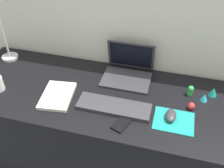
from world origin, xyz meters
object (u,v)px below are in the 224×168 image
(laptop, at_px, (128,69))
(cell_phone, at_px, (122,123))
(notebook_pad, at_px, (57,96))
(toy_figurine_cyan, at_px, (204,97))
(toy_figurine_red, at_px, (191,106))
(toy_figurine_teal, at_px, (213,92))
(keyboard, at_px, (114,106))
(toy_figurine_green, at_px, (191,90))
(mouse, at_px, (171,115))
(desk_lamp, at_px, (1,37))

(laptop, relative_size, cell_phone, 2.34)
(notebook_pad, xyz_separation_m, toy_figurine_cyan, (0.82, 0.19, 0.01))
(notebook_pad, height_order, toy_figurine_red, toy_figurine_red)
(toy_figurine_teal, xyz_separation_m, toy_figurine_red, (-0.12, -0.15, -0.01))
(keyboard, xyz_separation_m, toy_figurine_green, (0.40, 0.22, 0.02))
(keyboard, relative_size, cell_phone, 3.20)
(mouse, bearing_deg, toy_figurine_cyan, 48.11)
(desk_lamp, xyz_separation_m, toy_figurine_red, (1.25, -0.16, -0.16))
(toy_figurine_red, bearing_deg, cell_phone, -149.05)
(keyboard, relative_size, mouse, 4.27)
(toy_figurine_cyan, bearing_deg, toy_figurine_teal, 50.30)
(cell_phone, height_order, toy_figurine_cyan, toy_figurine_cyan)
(desk_lamp, xyz_separation_m, toy_figurine_green, (1.24, -0.04, -0.15))
(laptop, distance_m, cell_phone, 0.42)
(keyboard, xyz_separation_m, mouse, (0.31, 0.00, 0.01))
(desk_lamp, bearing_deg, cell_phone, -22.09)
(keyboard, distance_m, toy_figurine_teal, 0.59)
(laptop, relative_size, toy_figurine_cyan, 6.69)
(keyboard, relative_size, notebook_pad, 1.71)
(toy_figurine_red, bearing_deg, laptop, 152.71)
(laptop, distance_m, keyboard, 0.31)
(keyboard, relative_size, toy_figurine_cyan, 9.15)
(cell_phone, relative_size, toy_figurine_red, 3.08)
(laptop, bearing_deg, keyboard, -92.35)
(mouse, distance_m, desk_lamp, 1.18)
(laptop, height_order, toy_figurine_green, laptop)
(notebook_pad, bearing_deg, keyboard, -7.34)
(desk_lamp, bearing_deg, toy_figurine_cyan, -3.17)
(laptop, xyz_separation_m, toy_figurine_teal, (0.52, -0.06, -0.03))
(laptop, bearing_deg, toy_figurine_teal, -6.25)
(desk_lamp, relative_size, notebook_pad, 1.61)
(laptop, relative_size, toy_figurine_green, 4.72)
(laptop, distance_m, toy_figurine_red, 0.45)
(laptop, bearing_deg, mouse, -45.91)
(mouse, bearing_deg, toy_figurine_teal, 48.62)
(keyboard, bearing_deg, toy_figurine_green, 28.89)
(laptop, xyz_separation_m, desk_lamp, (-0.84, -0.04, 0.13))
(cell_phone, xyz_separation_m, toy_figurine_cyan, (0.41, 0.29, 0.02))
(mouse, distance_m, notebook_pad, 0.65)
(mouse, distance_m, cell_phone, 0.26)
(laptop, relative_size, toy_figurine_red, 7.22)
(desk_lamp, height_order, notebook_pad, desk_lamp)
(keyboard, height_order, toy_figurine_red, toy_figurine_red)
(laptop, xyz_separation_m, toy_figurine_cyan, (0.47, -0.12, -0.03))
(laptop, bearing_deg, toy_figurine_cyan, -13.97)
(toy_figurine_red, bearing_deg, notebook_pad, -172.29)
(mouse, bearing_deg, desk_lamp, 166.99)
(toy_figurine_red, bearing_deg, toy_figurine_cyan, 52.41)
(cell_phone, xyz_separation_m, toy_figurine_teal, (0.46, 0.35, 0.02))
(toy_figurine_green, bearing_deg, keyboard, -151.11)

